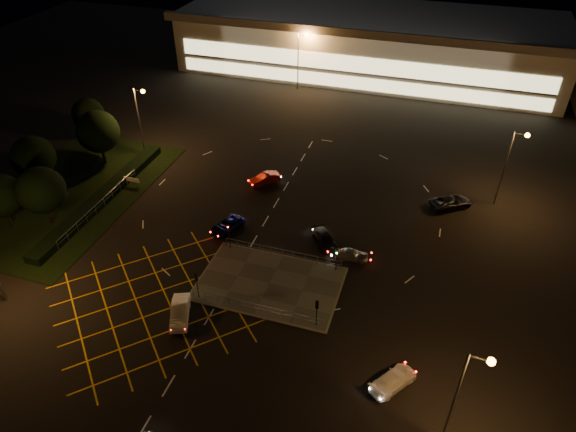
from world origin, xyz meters
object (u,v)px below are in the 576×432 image
(car_right_silver, at_px, (352,254))
(car_circ_red, at_px, (265,179))
(car_approach_white, at_px, (393,380))
(car_left_blue, at_px, (227,226))
(car_far_dkgrey, at_px, (325,240))
(signal_se, at_px, (317,308))
(car_queue_white, at_px, (180,312))
(signal_sw, at_px, (197,280))
(signal_ne, at_px, (337,254))
(car_east_grey, at_px, (451,202))
(signal_nw, at_px, (229,232))

(car_right_silver, relative_size, car_circ_red, 0.86)
(car_approach_white, bearing_deg, car_right_silver, -30.86)
(car_left_blue, distance_m, car_circ_red, 10.93)
(car_far_dkgrey, distance_m, car_circ_red, 14.67)
(signal_se, relative_size, car_queue_white, 0.70)
(car_left_blue, bearing_deg, car_approach_white, -15.94)
(car_far_dkgrey, bearing_deg, car_circ_red, 99.69)
(signal_sw, height_order, car_far_dkgrey, signal_sw)
(signal_se, xyz_separation_m, car_far_dkgrey, (-2.18, 11.96, -1.72))
(car_circ_red, xyz_separation_m, car_approach_white, (20.66, -26.26, -0.02))
(signal_ne, bearing_deg, car_east_grey, 55.45)
(car_left_blue, bearing_deg, car_far_dkgrey, 24.32)
(car_left_blue, bearing_deg, signal_nw, -41.55)
(signal_ne, distance_m, car_queue_white, 16.65)
(signal_nw, relative_size, car_queue_white, 0.70)
(car_right_silver, relative_size, car_approach_white, 0.79)
(signal_se, relative_size, car_approach_white, 0.69)
(car_circ_red, bearing_deg, car_approach_white, -8.40)
(signal_sw, height_order, car_left_blue, signal_sw)
(signal_se, distance_m, car_circ_red, 25.52)
(car_far_dkgrey, xyz_separation_m, car_circ_red, (-10.75, 9.98, 0.04))
(car_far_dkgrey, bearing_deg, car_east_grey, 4.57)
(car_left_blue, height_order, car_circ_red, car_circ_red)
(signal_se, bearing_deg, car_far_dkgrey, -79.66)
(signal_sw, bearing_deg, car_right_silver, -141.73)
(signal_nw, relative_size, car_left_blue, 0.71)
(car_left_blue, bearing_deg, signal_sw, -61.67)
(car_far_dkgrey, xyz_separation_m, car_east_grey, (12.95, 11.66, 0.10))
(car_east_grey, bearing_deg, signal_nw, 89.51)
(signal_sw, distance_m, signal_ne, 14.41)
(car_far_dkgrey, distance_m, car_east_grey, 17.43)
(signal_nw, relative_size, signal_ne, 1.00)
(car_right_silver, distance_m, car_approach_white, 16.09)
(car_left_blue, xyz_separation_m, car_far_dkgrey, (11.49, 0.93, 0.03))
(car_east_grey, bearing_deg, signal_ne, 110.47)
(signal_nw, xyz_separation_m, car_circ_red, (-0.93, 13.96, -1.68))
(car_left_blue, relative_size, car_circ_red, 1.07)
(signal_sw, relative_size, car_far_dkgrey, 0.71)
(car_circ_red, height_order, car_approach_white, car_circ_red)
(signal_se, distance_m, car_left_blue, 17.66)
(signal_nw, bearing_deg, signal_sw, -90.00)
(signal_se, bearing_deg, signal_sw, 0.00)
(signal_nw, height_order, car_circ_red, signal_nw)
(signal_ne, height_order, car_approach_white, signal_ne)
(signal_nw, xyz_separation_m, signal_ne, (12.00, 0.00, 0.00))
(car_circ_red, bearing_deg, car_queue_white, -45.67)
(car_left_blue, distance_m, car_approach_white, 26.34)
(signal_ne, height_order, car_right_silver, signal_ne)
(signal_se, distance_m, signal_nw, 14.41)
(car_right_silver, xyz_separation_m, car_approach_white, (6.59, -14.68, 0.05))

